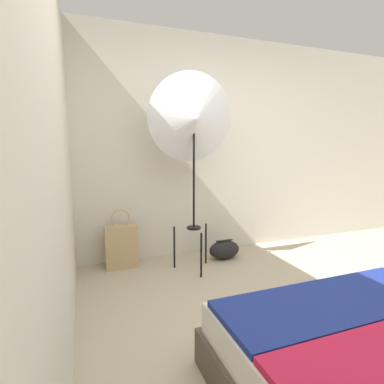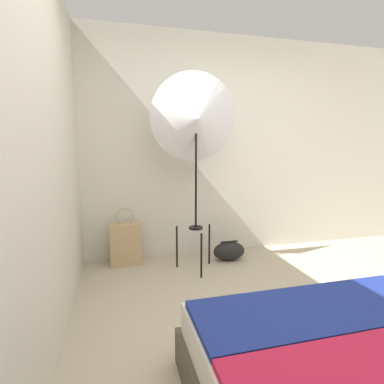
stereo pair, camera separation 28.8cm
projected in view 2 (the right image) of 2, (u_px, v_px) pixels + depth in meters
ground_plane at (301, 367)px, 1.80m from camera, size 14.00×14.00×0.00m
wall_back at (204, 147)px, 3.59m from camera, size 8.00×0.05×2.60m
wall_side_left at (57, 148)px, 2.20m from camera, size 0.05×8.00×2.60m
photo_umbrella at (196, 119)px, 2.99m from camera, size 0.91×0.38×2.05m
tote_bag at (126, 244)px, 3.32m from camera, size 0.34×0.15×0.64m
duffel_bag at (229, 251)px, 3.48m from camera, size 0.37×0.22×0.22m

